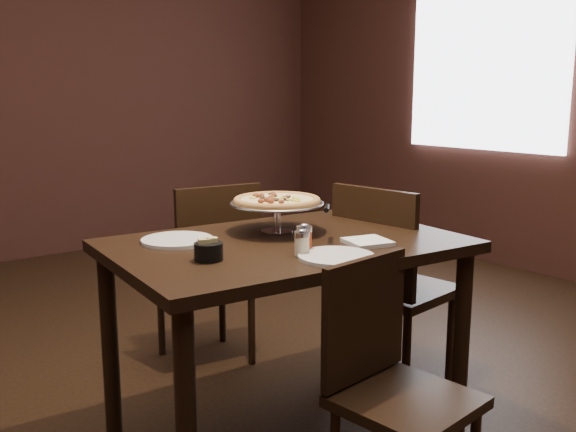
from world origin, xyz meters
TOP-DOWN VIEW (x-y plane):
  - room at (0.06, 0.03)m, footprint 6.04×7.04m
  - dining_table at (0.07, -0.01)m, footprint 1.35×0.97m
  - pizza_stand at (0.13, 0.12)m, footprint 0.37×0.37m
  - parmesan_shaker at (-0.03, -0.22)m, footprint 0.05×0.05m
  - pepper_flake_shaker at (0.02, -0.18)m, footprint 0.06×0.06m
  - packet_caddy at (-0.31, -0.08)m, footprint 0.10×0.10m
  - napkin_stack at (0.27, -0.24)m, footprint 0.18×0.18m
  - plate_left at (-0.26, 0.22)m, footprint 0.27×0.27m
  - plate_near at (0.04, -0.33)m, footprint 0.26×0.26m
  - serving_spatula at (0.19, -0.11)m, footprint 0.16×0.16m
  - chair_far at (0.20, 0.76)m, footprint 0.48×0.48m
  - chair_near at (0.06, -0.56)m, footprint 0.42×0.42m
  - chair_side at (0.70, 0.04)m, footprint 0.49×0.49m

SIDE VIEW (x-z plane):
  - chair_near at x=0.06m, z-range 0.04..0.86m
  - chair_far at x=0.20m, z-range 0.04..0.96m
  - chair_side at x=0.70m, z-range 0.04..0.99m
  - dining_table at x=0.07m, z-range 0.29..1.09m
  - plate_near at x=0.04m, z-range 0.80..0.81m
  - plate_left at x=-0.26m, z-range 0.80..0.81m
  - napkin_stack at x=0.27m, z-range 0.80..0.81m
  - packet_caddy at x=-0.31m, z-range 0.79..0.87m
  - parmesan_shaker at x=-0.03m, z-range 0.79..0.89m
  - pepper_flake_shaker at x=0.02m, z-range 0.79..0.89m
  - serving_spatula at x=0.19m, z-range 0.91..0.93m
  - pizza_stand at x=0.13m, z-range 0.85..1.00m
  - room at x=0.06m, z-range -0.02..2.82m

